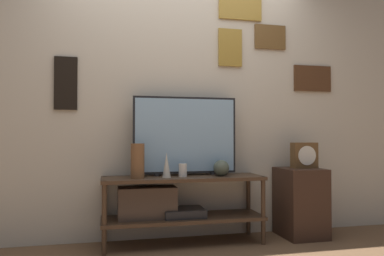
{
  "coord_description": "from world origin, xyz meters",
  "views": [
    {
      "loc": [
        -0.67,
        -2.98,
        0.94
      ],
      "look_at": [
        0.08,
        0.24,
        1.01
      ],
      "focal_mm": 35.0,
      "sensor_mm": 36.0,
      "label": 1
    }
  ],
  "objects": [
    {
      "name": "television",
      "position": [
        0.04,
        0.33,
        0.95
      ],
      "size": [
        0.94,
        0.05,
        0.71
      ],
      "color": "black",
      "rests_on": "media_console"
    },
    {
      "name": "media_console",
      "position": [
        -0.13,
        0.24,
        0.37
      ],
      "size": [
        1.41,
        0.41,
        0.59
      ],
      "color": "#422D1E",
      "rests_on": "ground_plane"
    },
    {
      "name": "ground_plane",
      "position": [
        0.0,
        0.0,
        0.0
      ],
      "size": [
        12.0,
        12.0,
        0.0
      ],
      "primitive_type": "plane",
      "color": "brown"
    },
    {
      "name": "mantel_clock",
      "position": [
        1.18,
        0.25,
        0.76
      ],
      "size": [
        0.24,
        0.11,
        0.24
      ],
      "color": "brown",
      "rests_on": "side_table"
    },
    {
      "name": "vase_round_glass",
      "position": [
        0.34,
        0.21,
        0.66
      ],
      "size": [
        0.14,
        0.14,
        0.14
      ],
      "color": "#4C5647",
      "rests_on": "media_console"
    },
    {
      "name": "side_table",
      "position": [
        1.12,
        0.23,
        0.32
      ],
      "size": [
        0.37,
        0.43,
        0.64
      ],
      "color": "#382319",
      "rests_on": "ground_plane"
    },
    {
      "name": "vase_tall_ceramic",
      "position": [
        -0.4,
        0.2,
        0.73
      ],
      "size": [
        0.12,
        0.12,
        0.29
      ],
      "color": "brown",
      "rests_on": "media_console"
    },
    {
      "name": "vase_slim_bronze",
      "position": [
        -0.16,
        0.19,
        0.69
      ],
      "size": [
        0.07,
        0.07,
        0.21
      ],
      "color": "beige",
      "rests_on": "media_console"
    },
    {
      "name": "wall_back",
      "position": [
        0.01,
        0.5,
        1.36
      ],
      "size": [
        6.4,
        0.08,
        2.7
      ],
      "color": "beige",
      "rests_on": "ground_plane"
    },
    {
      "name": "candle_jar",
      "position": [
        -0.01,
        0.22,
        0.64
      ],
      "size": [
        0.07,
        0.07,
        0.12
      ],
      "color": "silver",
      "rests_on": "media_console"
    }
  ]
}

